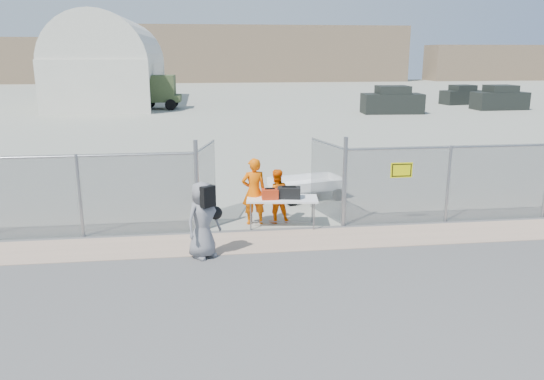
{
  "coord_description": "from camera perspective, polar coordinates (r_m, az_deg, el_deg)",
  "views": [
    {
      "loc": [
        -1.79,
        -11.69,
        4.68
      ],
      "look_at": [
        0.0,
        2.0,
        1.1
      ],
      "focal_mm": 35.0,
      "sensor_mm": 36.0,
      "label": 1
    }
  ],
  "objects": [
    {
      "name": "orange_bag",
      "position": [
        14.4,
        -0.22,
        -0.44
      ],
      "size": [
        0.45,
        0.3,
        0.28
      ],
      "primitive_type": "cube",
      "rotation": [
        0.0,
        0.0,
        -0.02
      ],
      "color": "red",
      "rests_on": "folding_table"
    },
    {
      "name": "tarmac_inside",
      "position": [
        53.93,
        -5.61,
        9.5
      ],
      "size": [
        160.0,
        80.0,
        0.01
      ],
      "primitive_type": "cube",
      "color": "gray",
      "rests_on": "ground"
    },
    {
      "name": "quonset_hangar",
      "position": [
        52.35,
        -16.94,
        13.19
      ],
      "size": [
        9.0,
        18.0,
        8.0
      ],
      "primitive_type": null,
      "color": "silver",
      "rests_on": "ground"
    },
    {
      "name": "black_duffel",
      "position": [
        14.51,
        1.84,
        -0.28
      ],
      "size": [
        0.68,
        0.47,
        0.3
      ],
      "primitive_type": "cube",
      "rotation": [
        0.0,
        0.0,
        -0.18
      ],
      "color": "black",
      "rests_on": "folding_table"
    },
    {
      "name": "parked_vehicle_mid",
      "position": [
        53.29,
        19.77,
        9.6
      ],
      "size": [
        4.08,
        2.37,
        1.74
      ],
      "primitive_type": null,
      "rotation": [
        0.0,
        0.0,
        0.17
      ],
      "color": "black",
      "rests_on": "ground"
    },
    {
      "name": "parked_vehicle_far",
      "position": [
        49.39,
        23.3,
        9.11
      ],
      "size": [
        4.5,
        2.17,
        2.0
      ],
      "primitive_type": null,
      "rotation": [
        0.0,
        0.0,
        0.04
      ],
      "color": "black",
      "rests_on": "ground"
    },
    {
      "name": "ground",
      "position": [
        12.72,
        1.18,
        -7.05
      ],
      "size": [
        160.0,
        160.0,
        0.0
      ],
      "primitive_type": "plane",
      "color": "#3F3F3F"
    },
    {
      "name": "chain_link_fence",
      "position": [
        14.27,
        0.0,
        0.0
      ],
      "size": [
        40.0,
        0.2,
        2.2
      ],
      "primitive_type": null,
      "color": "gray",
      "rests_on": "ground"
    },
    {
      "name": "security_worker_right",
      "position": [
        14.92,
        0.44,
        -0.66
      ],
      "size": [
        0.82,
        0.67,
        1.54
      ],
      "primitive_type": "imported",
      "rotation": [
        0.0,
        0.0,
        3.26
      ],
      "color": "#F66002",
      "rests_on": "ground"
    },
    {
      "name": "visitor",
      "position": [
        12.46,
        -7.46,
        -3.21
      ],
      "size": [
        1.06,
        1.0,
        1.82
      ],
      "primitive_type": "imported",
      "rotation": [
        0.0,
        0.0,
        0.65
      ],
      "color": "slate",
      "rests_on": "ground"
    },
    {
      "name": "parked_vehicle_near",
      "position": [
        43.55,
        12.81,
        9.42
      ],
      "size": [
        4.8,
        2.41,
        2.12
      ],
      "primitive_type": null,
      "rotation": [
        0.0,
        0.0,
        -0.06
      ],
      "color": "black",
      "rests_on": "ground"
    },
    {
      "name": "dirt_strip",
      "position": [
        13.65,
        0.55,
        -5.5
      ],
      "size": [
        44.0,
        1.6,
        0.01
      ],
      "primitive_type": "cube",
      "color": "tan",
      "rests_on": "ground"
    },
    {
      "name": "utility_trailer",
      "position": [
        17.53,
        3.77,
        0.25
      ],
      "size": [
        3.3,
        2.26,
        0.73
      ],
      "primitive_type": null,
      "rotation": [
        0.0,
        0.0,
        0.26
      ],
      "color": "white",
      "rests_on": "ground"
    },
    {
      "name": "security_worker_left",
      "position": [
        14.73,
        -1.96,
        -0.16
      ],
      "size": [
        0.73,
        0.52,
        1.89
      ],
      "primitive_type": "imported",
      "rotation": [
        0.0,
        0.0,
        3.24
      ],
      "color": "#F66002",
      "rests_on": "ground"
    },
    {
      "name": "military_truck",
      "position": [
        46.94,
        -13.5,
        10.18
      ],
      "size": [
        6.07,
        2.44,
        2.85
      ],
      "primitive_type": null,
      "rotation": [
        0.0,
        0.0,
        -0.04
      ],
      "color": "#40502C",
      "rests_on": "ground"
    },
    {
      "name": "folding_table",
      "position": [
        14.67,
        1.1,
        -2.39
      ],
      "size": [
        2.02,
        1.05,
        0.82
      ],
      "primitive_type": null,
      "rotation": [
        0.0,
        0.0,
        -0.13
      ],
      "color": "white",
      "rests_on": "ground"
    },
    {
      "name": "distant_hills",
      "position": [
        89.95,
        -3.23,
        14.41
      ],
      "size": [
        140.0,
        6.0,
        9.0
      ],
      "primitive_type": null,
      "color": "#7F684F",
      "rests_on": "ground"
    }
  ]
}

